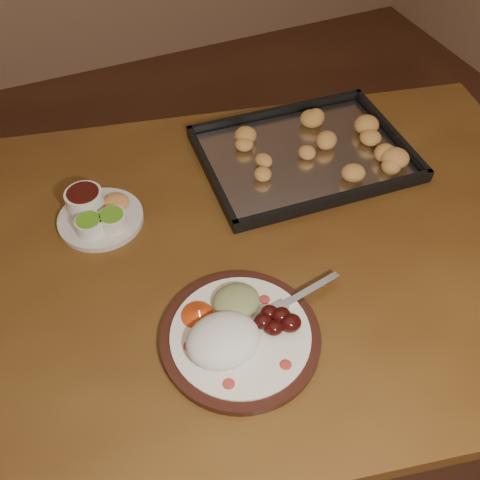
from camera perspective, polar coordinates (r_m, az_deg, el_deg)
name	(u,v)px	position (r m, az deg, el deg)	size (l,w,h in m)	color
ground	(205,408)	(1.68, -3.78, -17.40)	(4.00, 4.00, 0.00)	#512C1C
dining_table	(212,284)	(1.10, -3.02, -4.70)	(1.65, 1.18, 0.75)	brown
dinner_plate	(236,333)	(0.90, -0.40, -9.89)	(0.34, 0.27, 0.06)	black
condiment_saucer	(97,213)	(1.11, -15.00, 2.77)	(0.17, 0.17, 0.06)	beige
baking_tray	(304,153)	(1.22, 6.87, 9.22)	(0.47, 0.36, 0.05)	black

